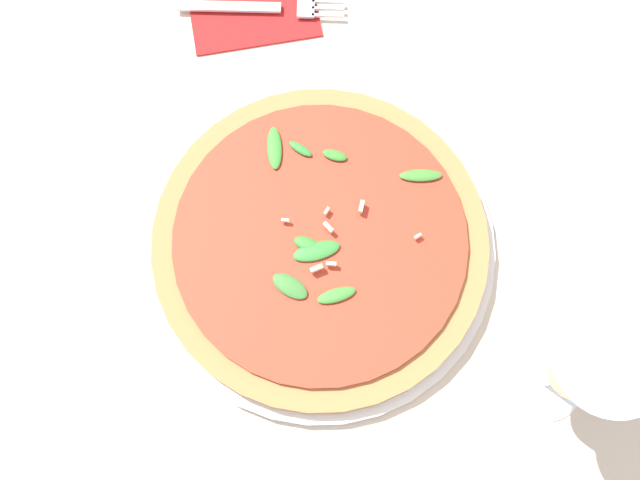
# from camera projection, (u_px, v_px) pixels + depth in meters

# --- Properties ---
(ground_plane) EXTENTS (6.00, 6.00, 0.00)m
(ground_plane) POSITION_uv_depth(u_px,v_px,m) (317.00, 279.00, 0.76)
(ground_plane) COLOR beige
(pizza_arugula_main) EXTENTS (0.36, 0.36, 0.05)m
(pizza_arugula_main) POSITION_uv_depth(u_px,v_px,m) (320.00, 244.00, 0.76)
(pizza_arugula_main) COLOR white
(pizza_arugula_main) RESTS_ON ground_plane
(wine_glass) EXTENTS (0.09, 0.09, 0.18)m
(wine_glass) POSITION_uv_depth(u_px,v_px,m) (590.00, 366.00, 0.61)
(wine_glass) COLOR white
(wine_glass) RESTS_ON ground_plane
(napkin) EXTENTS (0.16, 0.11, 0.01)m
(napkin) POSITION_uv_depth(u_px,v_px,m) (254.00, 10.00, 0.85)
(napkin) COLOR #B21E1E
(napkin) RESTS_ON ground_plane
(fork) EXTENTS (0.19, 0.08, 0.00)m
(fork) POSITION_uv_depth(u_px,v_px,m) (259.00, 7.00, 0.85)
(fork) COLOR silver
(fork) RESTS_ON ground_plane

